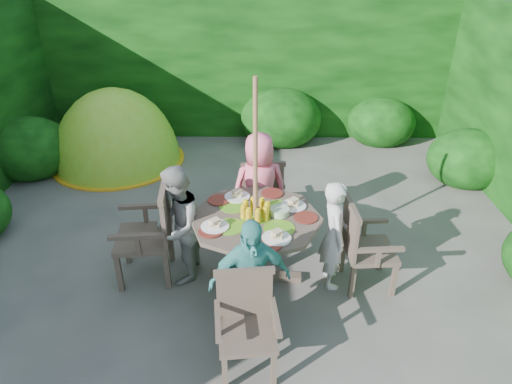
{
  "coord_description": "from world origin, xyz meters",
  "views": [
    {
      "loc": [
        0.26,
        -4.45,
        3.21
      ],
      "look_at": [
        0.2,
        -0.17,
        0.85
      ],
      "focal_mm": 32.0,
      "sensor_mm": 36.0,
      "label": 1
    }
  ],
  "objects_px": {
    "garden_chair_right": "(363,245)",
    "child_front": "(250,282)",
    "parasol_pole": "(255,189)",
    "child_back": "(259,188)",
    "garden_chair_left": "(151,231)",
    "garden_chair_back": "(262,191)",
    "garden_chair_front": "(246,322)",
    "child_right": "(334,235)",
    "child_left": "(178,226)",
    "dome_tent": "(119,162)",
    "patio_table": "(256,227)"
  },
  "relations": [
    {
      "from": "garden_chair_back",
      "to": "child_front",
      "type": "bearing_deg",
      "value": 80.45
    },
    {
      "from": "garden_chair_left",
      "to": "child_right",
      "type": "bearing_deg",
      "value": 81.45
    },
    {
      "from": "garden_chair_right",
      "to": "child_front",
      "type": "height_order",
      "value": "child_front"
    },
    {
      "from": "garden_chair_front",
      "to": "child_right",
      "type": "xyz_separation_m",
      "value": [
        0.86,
        1.07,
        0.14
      ]
    },
    {
      "from": "garden_chair_front",
      "to": "child_front",
      "type": "relative_size",
      "value": 0.68
    },
    {
      "from": "parasol_pole",
      "to": "child_right",
      "type": "height_order",
      "value": "parasol_pole"
    },
    {
      "from": "garden_chair_right",
      "to": "child_front",
      "type": "relative_size",
      "value": 0.74
    },
    {
      "from": "parasol_pole",
      "to": "garden_chair_back",
      "type": "height_order",
      "value": "parasol_pole"
    },
    {
      "from": "garden_chair_right",
      "to": "child_right",
      "type": "relative_size",
      "value": 0.77
    },
    {
      "from": "child_front",
      "to": "dome_tent",
      "type": "height_order",
      "value": "child_front"
    },
    {
      "from": "garden_chair_back",
      "to": "patio_table",
      "type": "bearing_deg",
      "value": 80.41
    },
    {
      "from": "garden_chair_right",
      "to": "child_right",
      "type": "bearing_deg",
      "value": 81.34
    },
    {
      "from": "patio_table",
      "to": "garden_chair_front",
      "type": "height_order",
      "value": "patio_table"
    },
    {
      "from": "garden_chair_right",
      "to": "dome_tent",
      "type": "distance_m",
      "value": 4.57
    },
    {
      "from": "garden_chair_back",
      "to": "dome_tent",
      "type": "bearing_deg",
      "value": -44.75
    },
    {
      "from": "parasol_pole",
      "to": "child_front",
      "type": "relative_size",
      "value": 1.76
    },
    {
      "from": "garden_chair_right",
      "to": "garden_chair_back",
      "type": "bearing_deg",
      "value": 37.55
    },
    {
      "from": "child_back",
      "to": "garden_chair_back",
      "type": "bearing_deg",
      "value": -108.64
    },
    {
      "from": "child_left",
      "to": "dome_tent",
      "type": "height_order",
      "value": "child_left"
    },
    {
      "from": "garden_chair_front",
      "to": "garden_chair_back",
      "type": "bearing_deg",
      "value": 80.13
    },
    {
      "from": "parasol_pole",
      "to": "child_left",
      "type": "xyz_separation_m",
      "value": [
        -0.8,
        0.03,
        -0.45
      ]
    },
    {
      "from": "garden_chair_left",
      "to": "child_left",
      "type": "height_order",
      "value": "child_left"
    },
    {
      "from": "child_right",
      "to": "garden_chair_back",
      "type": "bearing_deg",
      "value": 29.98
    },
    {
      "from": "dome_tent",
      "to": "patio_table",
      "type": "bearing_deg",
      "value": -49.43
    },
    {
      "from": "patio_table",
      "to": "garden_chair_left",
      "type": "relative_size",
      "value": 1.35
    },
    {
      "from": "parasol_pole",
      "to": "child_back",
      "type": "height_order",
      "value": "parasol_pole"
    },
    {
      "from": "garden_chair_right",
      "to": "garden_chair_left",
      "type": "bearing_deg",
      "value": 82.6
    },
    {
      "from": "patio_table",
      "to": "child_front",
      "type": "xyz_separation_m",
      "value": [
        -0.04,
        -0.8,
        -0.04
      ]
    },
    {
      "from": "garden_chair_front",
      "to": "child_right",
      "type": "height_order",
      "value": "child_right"
    },
    {
      "from": "parasol_pole",
      "to": "child_right",
      "type": "xyz_separation_m",
      "value": [
        0.8,
        -0.03,
        -0.5
      ]
    },
    {
      "from": "garden_chair_front",
      "to": "child_left",
      "type": "bearing_deg",
      "value": 116.25
    },
    {
      "from": "patio_table",
      "to": "garden_chair_front",
      "type": "xyz_separation_m",
      "value": [
        -0.06,
        -1.1,
        -0.21
      ]
    },
    {
      "from": "garden_chair_left",
      "to": "garden_chair_back",
      "type": "xyz_separation_m",
      "value": [
        1.15,
        1.04,
        -0.08
      ]
    },
    {
      "from": "garden_chair_back",
      "to": "child_front",
      "type": "xyz_separation_m",
      "value": [
        -0.1,
        -1.9,
        0.14
      ]
    },
    {
      "from": "garden_chair_back",
      "to": "garden_chair_front",
      "type": "relative_size",
      "value": 1.06
    },
    {
      "from": "parasol_pole",
      "to": "child_back",
      "type": "distance_m",
      "value": 0.9
    },
    {
      "from": "patio_table",
      "to": "dome_tent",
      "type": "xyz_separation_m",
      "value": [
        -2.31,
        2.95,
        -0.66
      ]
    },
    {
      "from": "child_right",
      "to": "child_front",
      "type": "distance_m",
      "value": 1.13
    },
    {
      "from": "garden_chair_front",
      "to": "garden_chair_right",
      "type": "bearing_deg",
      "value": 35.38
    },
    {
      "from": "garden_chair_front",
      "to": "dome_tent",
      "type": "bearing_deg",
      "value": 112.24
    },
    {
      "from": "garden_chair_back",
      "to": "garden_chair_front",
      "type": "height_order",
      "value": "garden_chair_back"
    },
    {
      "from": "patio_table",
      "to": "child_left",
      "type": "relative_size",
      "value": 1.09
    },
    {
      "from": "garden_chair_left",
      "to": "garden_chair_right",
      "type": "bearing_deg",
      "value": 81.25
    },
    {
      "from": "garden_chair_left",
      "to": "child_right",
      "type": "height_order",
      "value": "child_right"
    },
    {
      "from": "garden_chair_left",
      "to": "garden_chair_back",
      "type": "distance_m",
      "value": 1.55
    },
    {
      "from": "parasol_pole",
      "to": "child_back",
      "type": "bearing_deg",
      "value": 87.51
    },
    {
      "from": "child_right",
      "to": "child_left",
      "type": "distance_m",
      "value": 1.6
    },
    {
      "from": "parasol_pole",
      "to": "garden_chair_front",
      "type": "relative_size",
      "value": 2.58
    },
    {
      "from": "child_front",
      "to": "parasol_pole",
      "type": "bearing_deg",
      "value": 72.73
    },
    {
      "from": "garden_chair_right",
      "to": "child_left",
      "type": "relative_size",
      "value": 0.71
    }
  ]
}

